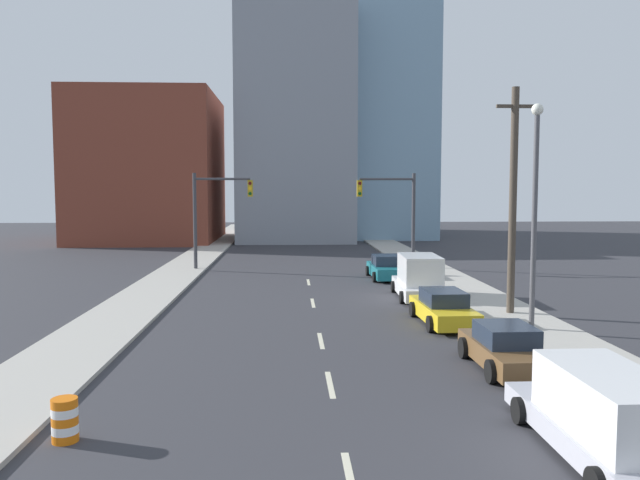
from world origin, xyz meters
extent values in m
cube|color=#ADA89E|center=(-8.31, 45.91, 0.07)|extent=(3.17, 91.81, 0.14)
cube|color=#ADA89E|center=(8.31, 45.91, 0.07)|extent=(3.17, 91.81, 0.14)
cube|color=beige|center=(0.00, 8.03, 0.00)|extent=(0.16, 2.40, 0.01)
cube|color=beige|center=(0.00, 13.76, 0.00)|extent=(0.16, 2.40, 0.01)
cube|color=beige|center=(0.00, 18.80, 0.00)|extent=(0.16, 2.40, 0.01)
cube|color=beige|center=(0.00, 26.26, 0.00)|extent=(0.16, 2.40, 0.01)
cube|color=beige|center=(0.00, 32.95, 0.00)|extent=(0.16, 2.40, 0.01)
cube|color=brown|center=(-15.72, 63.59, 7.61)|extent=(14.00, 16.00, 15.21)
cube|color=gray|center=(-0.42, 67.59, 12.01)|extent=(12.00, 20.00, 24.03)
cube|color=#7A9EB7|center=(8.30, 71.59, 15.82)|extent=(13.00, 20.00, 31.64)
cylinder|color=#38383D|center=(-7.40, 38.74, 3.26)|extent=(0.24, 0.24, 6.52)
cylinder|color=#38383D|center=(-5.55, 38.74, 6.12)|extent=(3.69, 0.16, 0.16)
cube|color=#B79319|center=(-3.71, 38.74, 5.49)|extent=(0.34, 0.32, 1.10)
cylinder|color=#4C0C0C|center=(-3.71, 38.57, 5.83)|extent=(0.22, 0.04, 0.22)
cylinder|color=yellow|center=(-3.71, 38.57, 5.49)|extent=(0.22, 0.04, 0.22)
cylinder|color=#0C3F14|center=(-3.71, 38.57, 5.15)|extent=(0.22, 0.04, 0.22)
cylinder|color=#38383D|center=(7.33, 38.74, 3.26)|extent=(0.24, 0.24, 6.52)
cylinder|color=#38383D|center=(5.48, 38.74, 6.12)|extent=(3.69, 0.16, 0.16)
cube|color=#B79319|center=(3.64, 38.74, 5.49)|extent=(0.34, 0.32, 1.10)
cylinder|color=#4C0C0C|center=(3.64, 38.57, 5.83)|extent=(0.22, 0.04, 0.22)
cylinder|color=yellow|center=(3.64, 38.57, 5.49)|extent=(0.22, 0.04, 0.22)
cylinder|color=#0C3F14|center=(3.64, 38.57, 5.15)|extent=(0.22, 0.04, 0.22)
cylinder|color=#473D33|center=(8.38, 22.86, 4.85)|extent=(0.32, 0.32, 9.71)
cube|color=#473D33|center=(8.38, 22.86, 8.91)|extent=(1.60, 0.14, 0.14)
cylinder|color=orange|center=(-5.97, 10.12, 0.10)|extent=(0.56, 0.56, 0.19)
cylinder|color=white|center=(-5.97, 10.12, 0.29)|extent=(0.56, 0.56, 0.19)
cylinder|color=orange|center=(-5.97, 10.12, 0.47)|extent=(0.56, 0.56, 0.19)
cylinder|color=white|center=(-5.97, 10.12, 0.67)|extent=(0.56, 0.56, 0.19)
cylinder|color=orange|center=(-5.97, 10.12, 0.85)|extent=(0.56, 0.56, 0.19)
cylinder|color=#4C4C51|center=(8.09, 19.77, 4.08)|extent=(0.20, 0.20, 8.16)
sphere|color=white|center=(8.09, 19.77, 8.38)|extent=(0.44, 0.44, 0.44)
cube|color=#B2B2BC|center=(5.20, 8.81, 0.41)|extent=(1.94, 5.88, 0.47)
cube|color=silver|center=(5.20, 8.51, 1.24)|extent=(1.71, 3.65, 1.19)
cylinder|color=black|center=(4.20, 10.63, 0.31)|extent=(0.22, 0.62, 0.62)
cylinder|color=black|center=(6.20, 10.63, 0.31)|extent=(0.22, 0.62, 0.62)
cube|color=brown|center=(5.39, 14.96, 0.49)|extent=(1.76, 4.26, 0.60)
cube|color=#1E2838|center=(5.39, 14.96, 1.08)|extent=(1.52, 1.93, 0.57)
cylinder|color=black|center=(4.49, 16.26, 0.34)|extent=(0.23, 0.68, 0.68)
cylinder|color=black|center=(6.26, 16.29, 0.34)|extent=(0.23, 0.68, 0.68)
cylinder|color=black|center=(4.52, 13.64, 0.34)|extent=(0.23, 0.68, 0.68)
cylinder|color=black|center=(6.29, 13.66, 0.34)|extent=(0.23, 0.68, 0.68)
cube|color=gold|center=(5.09, 21.38, 0.49)|extent=(1.87, 4.76, 0.62)
cube|color=#1E2838|center=(5.09, 21.38, 1.09)|extent=(1.59, 2.17, 0.58)
cylinder|color=black|center=(4.15, 22.82, 0.32)|extent=(0.24, 0.65, 0.64)
cylinder|color=black|center=(5.95, 22.87, 0.32)|extent=(0.24, 0.65, 0.64)
cylinder|color=black|center=(4.23, 19.90, 0.32)|extent=(0.24, 0.65, 0.64)
cylinder|color=black|center=(6.03, 19.95, 0.32)|extent=(0.24, 0.65, 0.64)
cube|color=silver|center=(5.36, 27.47, 0.46)|extent=(2.26, 5.34, 0.59)
cube|color=silver|center=(5.35, 27.21, 1.46)|extent=(1.94, 3.33, 1.41)
cylinder|color=black|center=(4.37, 29.14, 0.30)|extent=(0.24, 0.61, 0.60)
cylinder|color=black|center=(6.49, 29.06, 0.30)|extent=(0.24, 0.61, 0.60)
cylinder|color=black|center=(4.24, 25.88, 0.30)|extent=(0.24, 0.61, 0.60)
cylinder|color=black|center=(6.36, 25.80, 0.30)|extent=(0.24, 0.61, 0.60)
cube|color=#196B75|center=(4.81, 34.20, 0.50)|extent=(1.92, 4.55, 0.67)
cube|color=#1E2838|center=(4.81, 34.20, 1.14)|extent=(1.66, 2.06, 0.60)
cylinder|color=black|center=(3.83, 35.59, 0.31)|extent=(0.23, 0.62, 0.62)
cylinder|color=black|center=(5.74, 35.62, 0.31)|extent=(0.23, 0.62, 0.62)
cylinder|color=black|center=(3.88, 32.78, 0.31)|extent=(0.23, 0.62, 0.62)
cylinder|color=black|center=(5.79, 32.81, 0.31)|extent=(0.23, 0.62, 0.62)
camera|label=1|loc=(-1.13, -3.19, 5.43)|focal=35.00mm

